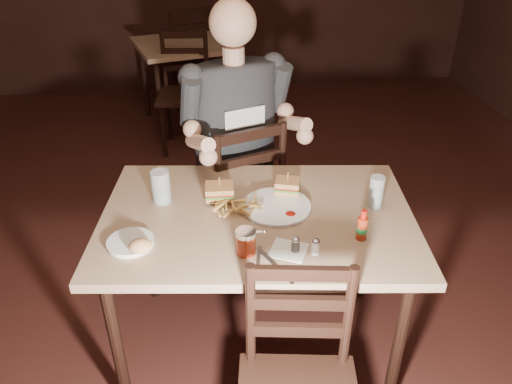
{
  "coord_description": "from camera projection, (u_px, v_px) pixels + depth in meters",
  "views": [
    {
      "loc": [
        -0.04,
        -2.06,
        1.94
      ],
      "look_at": [
        0.18,
        -0.28,
        0.85
      ],
      "focal_mm": 35.0,
      "sensor_mm": 36.0,
      "label": 1
    }
  ],
  "objects": [
    {
      "name": "syrup_dispenser",
      "position": [
        246.0,
        242.0,
        1.85
      ],
      "size": [
        0.09,
        0.09,
        0.1
      ],
      "primitive_type": null,
      "rotation": [
        0.0,
        0.0,
        -0.12
      ],
      "color": "maroon",
      "rests_on": "main_table"
    },
    {
      "name": "salt_shaker",
      "position": [
        315.0,
        247.0,
        1.86
      ],
      "size": [
        0.04,
        0.04,
        0.06
      ],
      "primitive_type": null,
      "rotation": [
        0.0,
        0.0,
        -0.12
      ],
      "color": "white",
      "rests_on": "main_table"
    },
    {
      "name": "chair_far",
      "position": [
        236.0,
        194.0,
        2.8
      ],
      "size": [
        0.58,
        0.6,
        0.95
      ],
      "primitive_type": null,
      "rotation": [
        0.0,
        0.0,
        3.48
      ],
      "color": "black",
      "rests_on": "ground"
    },
    {
      "name": "room_shell",
      "position": [
        205.0,
        44.0,
        2.03
      ],
      "size": [
        7.0,
        7.0,
        7.0
      ],
      "color": "black",
      "rests_on": "ground"
    },
    {
      "name": "hot_sauce",
      "position": [
        362.0,
        225.0,
        1.92
      ],
      "size": [
        0.05,
        0.05,
        0.13
      ],
      "primitive_type": null,
      "rotation": [
        0.0,
        0.0,
        -0.12
      ],
      "color": "maroon",
      "rests_on": "main_table"
    },
    {
      "name": "main_table",
      "position": [
        257.0,
        229.0,
        2.13
      ],
      "size": [
        1.4,
        1.02,
        0.77
      ],
      "rotation": [
        0.0,
        0.0,
        -0.12
      ],
      "color": "tan",
      "rests_on": "ground"
    },
    {
      "name": "diner",
      "position": [
        238.0,
        108.0,
        2.48
      ],
      "size": [
        0.72,
        0.64,
        1.03
      ],
      "primitive_type": null,
      "rotation": [
        0.0,
        0.0,
        0.34
      ],
      "color": "#2D2F32",
      "rests_on": "chair_far"
    },
    {
      "name": "glass_right",
      "position": [
        376.0,
        192.0,
        2.11
      ],
      "size": [
        0.07,
        0.07,
        0.14
      ],
      "primitive_type": "cylinder",
      "rotation": [
        0.0,
        0.0,
        -0.12
      ],
      "color": "silver",
      "rests_on": "main_table"
    },
    {
      "name": "sandwich_right",
      "position": [
        288.0,
        183.0,
        2.2
      ],
      "size": [
        0.13,
        0.11,
        0.09
      ],
      "primitive_type": null,
      "rotation": [
        0.0,
        0.0,
        -0.28
      ],
      "color": "tan",
      "rests_on": "dinner_plate"
    },
    {
      "name": "napkin",
      "position": [
        289.0,
        250.0,
        1.88
      ],
      "size": [
        0.17,
        0.17,
        0.0
      ],
      "primitive_type": "cube",
      "rotation": [
        0.0,
        0.0,
        -0.44
      ],
      "color": "white",
      "rests_on": "main_table"
    },
    {
      "name": "bread_roll",
      "position": [
        140.0,
        246.0,
        1.84
      ],
      "size": [
        0.1,
        0.08,
        0.05
      ],
      "primitive_type": "ellipsoid",
      "rotation": [
        0.0,
        0.0,
        -0.12
      ],
      "color": "tan",
      "rests_on": "side_plate"
    },
    {
      "name": "side_plate",
      "position": [
        131.0,
        243.0,
        1.91
      ],
      "size": [
        0.2,
        0.2,
        0.01
      ],
      "primitive_type": "cylinder",
      "rotation": [
        0.0,
        0.0,
        -0.12
      ],
      "color": "white",
      "rests_on": "main_table"
    },
    {
      "name": "glass_left",
      "position": [
        161.0,
        187.0,
        2.14
      ],
      "size": [
        0.09,
        0.09,
        0.15
      ],
      "primitive_type": "cylinder",
      "rotation": [
        0.0,
        0.0,
        -0.12
      ],
      "color": "silver",
      "rests_on": "main_table"
    },
    {
      "name": "knife",
      "position": [
        274.0,
        265.0,
        1.8
      ],
      "size": [
        0.11,
        0.22,
        0.01
      ],
      "primitive_type": "cube",
      "rotation": [
        0.0,
        0.0,
        0.42
      ],
      "color": "silver",
      "rests_on": "napkin"
    },
    {
      "name": "pepper_shaker",
      "position": [
        295.0,
        245.0,
        1.87
      ],
      "size": [
        0.04,
        0.04,
        0.06
      ],
      "primitive_type": null,
      "rotation": [
        0.0,
        0.0,
        -0.12
      ],
      "color": "#38332D",
      "rests_on": "main_table"
    },
    {
      "name": "ketchup_dollop",
      "position": [
        291.0,
        214.0,
        2.06
      ],
      "size": [
        0.05,
        0.05,
        0.01
      ],
      "primitive_type": "ellipsoid",
      "rotation": [
        0.0,
        0.0,
        -0.12
      ],
      "color": "maroon",
      "rests_on": "dinner_plate"
    },
    {
      "name": "bg_chair_near",
      "position": [
        185.0,
        95.0,
        4.14
      ],
      "size": [
        0.49,
        0.52,
        0.95
      ],
      "primitive_type": null,
      "rotation": [
        0.0,
        0.0,
        -0.1
      ],
      "color": "black",
      "rests_on": "ground"
    },
    {
      "name": "dinner_plate",
      "position": [
        277.0,
        207.0,
        2.13
      ],
      "size": [
        0.32,
        0.32,
        0.02
      ],
      "primitive_type": "cylinder",
      "rotation": [
        0.0,
        0.0,
        -0.12
      ],
      "color": "white",
      "rests_on": "main_table"
    },
    {
      "name": "bg_table",
      "position": [
        183.0,
        53.0,
        4.51
      ],
      "size": [
        0.99,
        0.99,
        0.77
      ],
      "rotation": [
        0.0,
        0.0,
        0.27
      ],
      "color": "tan",
      "rests_on": "ground"
    },
    {
      "name": "fries_pile",
      "position": [
        235.0,
        205.0,
        2.09
      ],
      "size": [
        0.27,
        0.2,
        0.04
      ],
      "primitive_type": null,
      "rotation": [
        0.0,
        0.0,
        -0.12
      ],
      "color": "#E2B25D",
      "rests_on": "dinner_plate"
    },
    {
      "name": "fork",
      "position": [
        259.0,
        259.0,
        1.83
      ],
      "size": [
        0.04,
        0.15,
        0.0
      ],
      "primitive_type": "cube",
      "rotation": [
        0.0,
        0.0,
        -0.17
      ],
      "color": "silver",
      "rests_on": "napkin"
    },
    {
      "name": "sandwich_left",
      "position": [
        219.0,
        187.0,
        2.15
      ],
      "size": [
        0.12,
        0.1,
        0.1
      ],
      "primitive_type": null,
      "rotation": [
        0.0,
        0.0,
        -0.04
      ],
      "color": "tan",
      "rests_on": "dinner_plate"
    },
    {
      "name": "bg_chair_far",
      "position": [
        185.0,
        56.0,
        5.07
      ],
      "size": [
        0.62,
        0.64,
        1.0
      ],
      "primitive_type": null,
      "rotation": [
        0.0,
        0.0,
        3.53
      ],
      "color": "black",
      "rests_on": "ground"
    }
  ]
}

